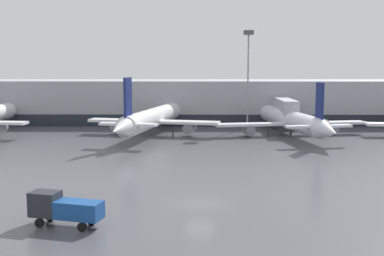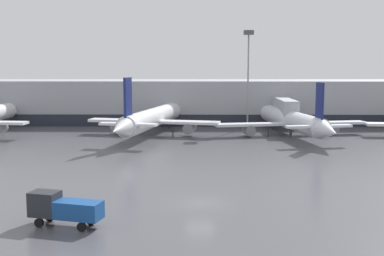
{
  "view_description": "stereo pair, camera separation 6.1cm",
  "coord_description": "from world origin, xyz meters",
  "views": [
    {
      "loc": [
        -0.31,
        -41.54,
        12.17
      ],
      "look_at": [
        -1.07,
        28.67,
        3.0
      ],
      "focal_mm": 45.0,
      "sensor_mm": 36.0,
      "label": 1
    },
    {
      "loc": [
        -0.25,
        -41.54,
        12.17
      ],
      "look_at": [
        -1.07,
        28.67,
        3.0
      ],
      "focal_mm": 45.0,
      "sensor_mm": 36.0,
      "label": 2
    }
  ],
  "objects": [
    {
      "name": "terminal_building",
      "position": [
        0.07,
        61.93,
        4.49
      ],
      "size": [
        160.0,
        29.16,
        9.0
      ],
      "color": "#9EA0A5",
      "rests_on": "ground_plane"
    },
    {
      "name": "ground_plane",
      "position": [
        0.0,
        0.0,
        0.0
      ],
      "size": [
        320.0,
        320.0,
        0.0
      ],
      "primitive_type": "plane",
      "color": "#4C4C51"
    },
    {
      "name": "parked_jet_0",
      "position": [
        -8.0,
        41.59,
        3.05
      ],
      "size": [
        23.44,
        37.02,
        10.4
      ],
      "rotation": [
        0.0,
        0.0,
        1.36
      ],
      "color": "white",
      "rests_on": "ground_plane"
    },
    {
      "name": "apron_light_mast_3",
      "position": [
        9.32,
        50.19,
        14.7
      ],
      "size": [
        1.8,
        1.8,
        18.67
      ],
      "color": "gray",
      "rests_on": "ground_plane"
    },
    {
      "name": "parked_jet_4",
      "position": [
        16.08,
        41.87,
        2.64
      ],
      "size": [
        27.14,
        34.59,
        9.64
      ],
      "rotation": [
        0.0,
        0.0,
        1.75
      ],
      "color": "silver",
      "rests_on": "ground_plane"
    },
    {
      "name": "service_truck_2",
      "position": [
        -10.45,
        -6.26,
        1.45
      ],
      "size": [
        5.91,
        2.99,
        2.58
      ],
      "rotation": [
        0.0,
        0.0,
        2.89
      ],
      "color": "#19478C",
      "rests_on": "ground_plane"
    }
  ]
}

